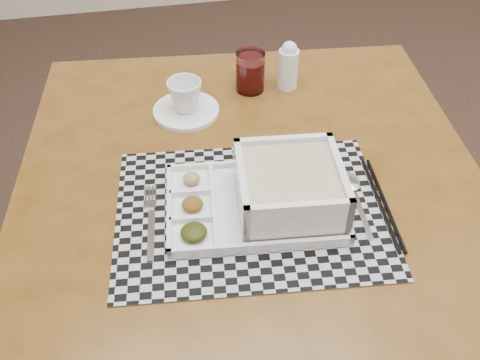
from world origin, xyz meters
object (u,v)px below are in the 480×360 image
dining_table (249,195)px  juice_glass (250,73)px  cup (185,96)px  creamer_bottle (288,66)px  serving_tray (280,193)px

dining_table → juice_glass: bearing=77.9°
cup → creamer_bottle: (0.25, 0.06, 0.01)m
juice_glass → creamer_bottle: (0.09, -0.01, 0.01)m
dining_table → juice_glass: size_ratio=10.51×
cup → serving_tray: bearing=-46.9°
dining_table → cup: size_ratio=12.99×
serving_tray → juice_glass: size_ratio=3.54×
serving_tray → creamer_bottle: bearing=72.9°
dining_table → creamer_bottle: 0.34m
dining_table → cup: 0.27m
dining_table → serving_tray: serving_tray is taller
cup → juice_glass: juice_glass is taller
creamer_bottle → cup: bearing=-166.7°
juice_glass → serving_tray: bearing=-94.4°
dining_table → creamer_bottle: (0.15, 0.28, 0.13)m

